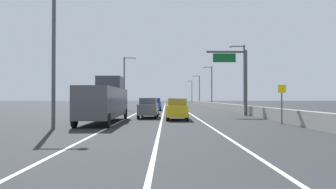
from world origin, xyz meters
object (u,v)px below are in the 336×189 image
Objects in this scene: lamp_post_right_second at (242,73)px; box_truck at (105,101)px; lamp_post_right_third at (211,83)px; car_blue_3 at (155,104)px; lamp_post_right_fifth at (191,90)px; car_gray_2 at (148,108)px; lamp_post_left_mid at (126,79)px; car_yellow_1 at (177,109)px; speed_advisory_sign at (282,101)px; overhead_sign_gantry at (239,74)px; car_white_4 at (172,102)px; car_silver_0 at (150,106)px; lamp_post_right_fourth at (198,88)px; lamp_post_left_near at (58,47)px.

lamp_post_right_second is 0.92× the size of box_truck.
lamp_post_right_third is 2.26× the size of car_blue_3.
lamp_post_right_third is at bearing -90.15° from lamp_post_right_fifth.
car_gray_2 is at bearing -97.87° from lamp_post_right_fifth.
lamp_post_right_second and lamp_post_right_fifth have the same top height.
lamp_post_left_mid is 24.84m from car_yellow_1.
car_yellow_1 is at bearing 150.49° from speed_advisory_sign.
box_truck is at bearing -146.20° from overhead_sign_gantry.
overhead_sign_gantry is at bearing -108.24° from lamp_post_right_second.
lamp_post_right_third reaches higher than car_white_4.
car_blue_3 reaches higher than car_gray_2.
car_silver_0 is 1.06× the size of car_blue_3.
lamp_post_right_third is (1.10, 41.93, 3.56)m from speed_advisory_sign.
car_white_4 is at bearing 81.78° from box_truck.
car_white_4 is (3.35, 31.00, 0.06)m from car_silver_0.
lamp_post_right_second reaches higher than car_gray_2.
lamp_post_left_mid is (-16.92, -14.41, 0.00)m from lamp_post_right_third.
overhead_sign_gantry reaches higher than car_yellow_1.
lamp_post_right_fourth reaches higher than car_silver_0.
overhead_sign_gantry reaches higher than speed_advisory_sign.
lamp_post_right_third reaches higher than car_blue_3.
lamp_post_right_third is 0.92× the size of box_truck.
speed_advisory_sign is 0.33× the size of lamp_post_left_mid.
lamp_post_left_mid reaches higher than car_white_4.
car_blue_3 is 0.89× the size of car_white_4.
lamp_post_right_fourth is 1.00× the size of lamp_post_left_mid.
box_truck is (1.98, -25.65, -3.54)m from lamp_post_left_mid.
car_yellow_1 is 0.90× the size of car_white_4.
car_gray_2 reaches higher than car_yellow_1.
box_truck is (-3.23, -5.32, 0.79)m from car_gray_2.
car_yellow_1 is 1.02× the size of car_blue_3.
overhead_sign_gantry is 31.13m from lamp_post_right_third.
lamp_post_right_second is 2.00× the size of car_white_4.
car_blue_3 reaches higher than car_yellow_1.
lamp_post_right_second reaches higher than car_white_4.
overhead_sign_gantry is at bearing -91.18° from lamp_post_right_fifth.
overhead_sign_gantry is 0.82× the size of lamp_post_right_fourth.
car_silver_0 is at bearing -96.16° from car_white_4.
car_blue_3 is at bearing 126.50° from overhead_sign_gantry.
car_yellow_1 is 20.42m from car_blue_3.
car_blue_3 is at bearing 88.79° from car_silver_0.
lamp_post_right_second is 2.14× the size of car_silver_0.
lamp_post_right_fourth is at bearing 74.42° from car_blue_3.
lamp_post_right_fourth and lamp_post_right_fifth have the same top height.
car_yellow_1 is 3.95m from car_gray_2.
lamp_post_right_third is at bearing -90.42° from lamp_post_right_fourth.
lamp_post_right_fourth is 61.55m from car_gray_2.
lamp_post_right_third and lamp_post_right_fifth have the same top height.
lamp_post_left_near is at bearing -90.06° from lamp_post_left_mid.
lamp_post_right_fourth is 1.96× the size of car_gray_2.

